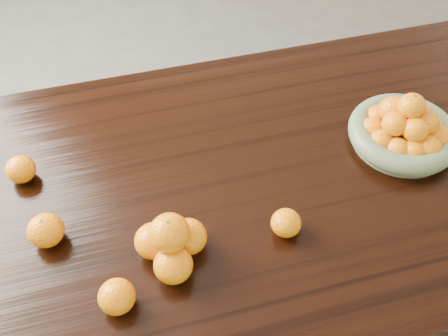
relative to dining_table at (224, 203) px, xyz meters
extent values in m
plane|color=#54534F|center=(0.00, 0.00, -0.66)|extent=(5.00, 5.00, 0.00)
cube|color=black|center=(0.00, 0.00, 0.07)|extent=(2.00, 1.00, 0.04)
cube|color=black|center=(0.93, 0.43, -0.31)|extent=(0.08, 0.08, 0.71)
cylinder|color=#657253|center=(0.51, 0.01, 0.10)|extent=(0.26, 0.26, 0.01)
torus|color=#657253|center=(0.51, 0.01, 0.12)|extent=(0.29, 0.29, 0.06)
ellipsoid|color=orange|center=(0.58, 0.05, 0.14)|extent=(0.07, 0.07, 0.07)
ellipsoid|color=orange|center=(0.55, 0.08, 0.13)|extent=(0.07, 0.07, 0.06)
ellipsoid|color=orange|center=(0.50, 0.09, 0.14)|extent=(0.07, 0.07, 0.07)
ellipsoid|color=orange|center=(0.46, 0.08, 0.13)|extent=(0.07, 0.07, 0.06)
ellipsoid|color=orange|center=(0.43, 0.04, 0.13)|extent=(0.07, 0.07, 0.06)
ellipsoid|color=orange|center=(0.43, -0.01, 0.13)|extent=(0.07, 0.07, 0.06)
ellipsoid|color=orange|center=(0.46, -0.05, 0.13)|extent=(0.07, 0.07, 0.06)
ellipsoid|color=orange|center=(0.49, -0.06, 0.13)|extent=(0.07, 0.07, 0.06)
ellipsoid|color=orange|center=(0.53, -0.06, 0.14)|extent=(0.07, 0.07, 0.07)
ellipsoid|color=orange|center=(0.57, -0.04, 0.14)|extent=(0.07, 0.07, 0.07)
ellipsoid|color=orange|center=(0.59, 0.01, 0.13)|extent=(0.06, 0.06, 0.06)
ellipsoid|color=orange|center=(0.51, 0.01, 0.13)|extent=(0.07, 0.07, 0.06)
ellipsoid|color=orange|center=(0.53, 0.05, 0.18)|extent=(0.06, 0.06, 0.06)
ellipsoid|color=orange|center=(0.48, 0.05, 0.18)|extent=(0.08, 0.08, 0.07)
ellipsoid|color=orange|center=(0.46, 0.00, 0.18)|extent=(0.07, 0.07, 0.06)
ellipsoid|color=orange|center=(0.50, -0.03, 0.18)|extent=(0.07, 0.07, 0.06)
ellipsoid|color=orange|center=(0.54, -0.01, 0.17)|extent=(0.07, 0.07, 0.07)
ellipsoid|color=orange|center=(0.50, 0.02, 0.22)|extent=(0.07, 0.07, 0.07)
ellipsoid|color=orange|center=(-0.17, -0.23, 0.13)|extent=(0.09, 0.09, 0.08)
ellipsoid|color=orange|center=(-0.13, -0.16, 0.13)|extent=(0.09, 0.09, 0.08)
ellipsoid|color=orange|center=(-0.21, -0.15, 0.13)|extent=(0.09, 0.09, 0.08)
ellipsoid|color=orange|center=(-0.17, -0.18, 0.19)|extent=(0.09, 0.09, 0.08)
ellipsoid|color=orange|center=(-0.44, -0.06, 0.13)|extent=(0.08, 0.08, 0.08)
ellipsoid|color=orange|center=(-0.30, -0.27, 0.13)|extent=(0.08, 0.08, 0.07)
ellipsoid|color=orange|center=(0.10, -0.18, 0.12)|extent=(0.07, 0.07, 0.07)
ellipsoid|color=orange|center=(-0.49, 0.15, 0.12)|extent=(0.07, 0.07, 0.07)
camera|label=1|loc=(-0.21, -0.78, 1.08)|focal=40.00mm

